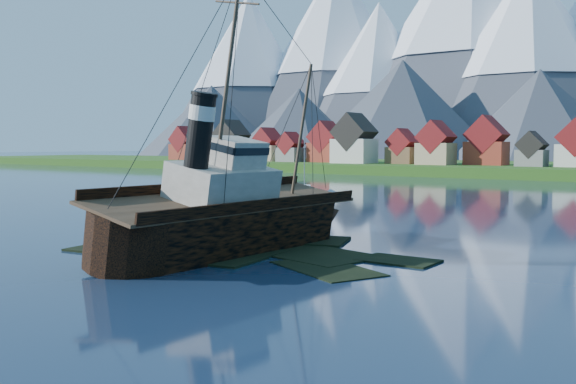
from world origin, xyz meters
The scene contains 7 objects.
ground centered at (0.00, 0.00, 0.00)m, with size 1400.00×1400.00×0.00m, color #172841.
shoal centered at (1.78, 2.15, -0.35)m, with size 31.71×21.24×1.14m.
seawall centered at (0.00, 132.00, 0.00)m, with size 600.00×2.50×2.00m, color #3F3D38.
town centered at (-33.12, 152.18, 8.99)m, with size 250.96×16.69×17.30m.
tugboat_wreck centered at (0.73, 2.12, 3.09)m, with size 7.21×31.04×24.60m.
sailboat_a centered at (-31.72, 60.05, 0.29)m, with size 8.43×10.20×13.03m.
sailboat_c centered at (-57.94, 68.39, 0.25)m, with size 5.97×8.53×11.02m.
Camera 1 is at (37.44, -41.24, 9.32)m, focal length 40.00 mm.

